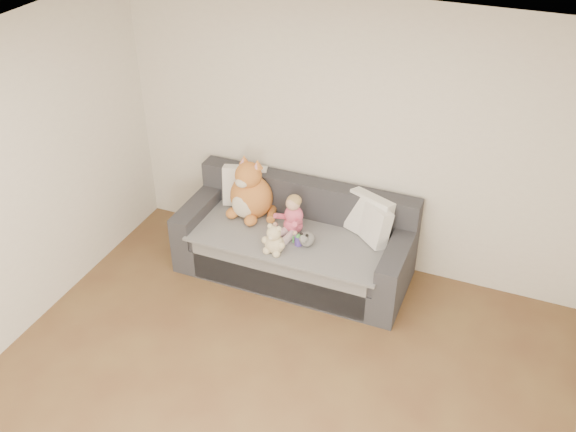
% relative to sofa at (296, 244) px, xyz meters
% --- Properties ---
extents(room_shell, '(5.00, 5.00, 5.00)m').
position_rel_sofa_xyz_m(room_shell, '(0.38, -1.64, 0.99)').
color(room_shell, brown).
rests_on(room_shell, ground).
extents(sofa, '(2.20, 0.94, 0.85)m').
position_rel_sofa_xyz_m(sofa, '(0.00, 0.00, 0.00)').
color(sofa, '#2B2B30').
rests_on(sofa, ground).
extents(cushion_left, '(0.47, 0.31, 0.41)m').
position_rel_sofa_xyz_m(cushion_left, '(-0.65, 0.26, 0.36)').
color(cushion_left, white).
rests_on(cushion_left, sofa).
extents(cushion_right_back, '(0.48, 0.35, 0.41)m').
position_rel_sofa_xyz_m(cushion_right_back, '(0.65, 0.21, 0.36)').
color(cushion_right_back, white).
rests_on(cushion_right_back, sofa).
extents(cushion_right_front, '(0.42, 0.39, 0.38)m').
position_rel_sofa_xyz_m(cushion_right_front, '(0.70, 0.14, 0.34)').
color(cushion_right_front, white).
rests_on(cushion_right_front, sofa).
extents(toddler, '(0.27, 0.41, 0.40)m').
position_rel_sofa_xyz_m(toddler, '(-0.02, -0.05, 0.33)').
color(toddler, '#E65168').
rests_on(toddler, sofa).
extents(plush_cat, '(0.50, 0.44, 0.65)m').
position_rel_sofa_xyz_m(plush_cat, '(-0.51, 0.09, 0.40)').
color(plush_cat, '#B15F27').
rests_on(plush_cat, sofa).
extents(teddy_bear, '(0.23, 0.18, 0.30)m').
position_rel_sofa_xyz_m(teddy_bear, '(-0.05, -0.40, 0.28)').
color(teddy_bear, beige).
rests_on(teddy_bear, sofa).
extents(plush_cow, '(0.14, 0.21, 0.17)m').
position_rel_sofa_xyz_m(plush_cow, '(0.18, -0.19, 0.23)').
color(plush_cow, white).
rests_on(plush_cow, sofa).
extents(sippy_cup, '(0.12, 0.08, 0.13)m').
position_rel_sofa_xyz_m(sippy_cup, '(0.11, -0.21, 0.23)').
color(sippy_cup, '#543CA6').
rests_on(sippy_cup, sofa).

